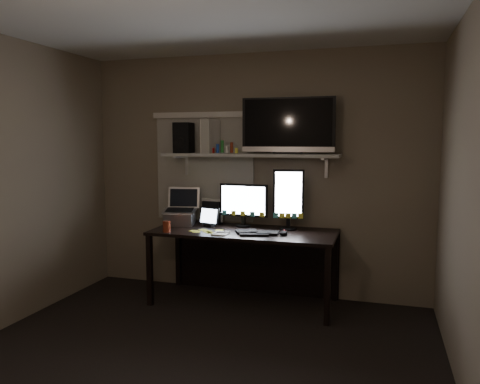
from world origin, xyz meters
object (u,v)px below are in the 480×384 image
at_px(mouse, 283,233).
at_px(tablet, 209,217).
at_px(laptop, 180,207).
at_px(cup, 167,227).
at_px(game_console, 210,136).
at_px(monitor_landscape, 244,205).
at_px(desk, 247,245).
at_px(speaker, 184,138).
at_px(tv, 288,126).
at_px(keyboard, 257,232).
at_px(monitor_portrait, 288,199).

xyz_separation_m(mouse, tablet, (-0.81, 0.20, 0.08)).
bearing_deg(mouse, tablet, 167.18).
height_order(laptop, cup, laptop).
relative_size(tablet, game_console, 0.67).
relative_size(monitor_landscape, cup, 4.72).
distance_m(cup, game_console, 1.03).
bearing_deg(desk, laptop, -178.15).
xyz_separation_m(cup, game_console, (0.28, 0.47, 0.87)).
bearing_deg(speaker, tablet, -19.29).
xyz_separation_m(laptop, tv, (1.12, 0.10, 0.83)).
bearing_deg(laptop, keyboard, -24.94).
bearing_deg(tv, laptop, -175.82).
bearing_deg(mouse, laptop, 170.81).
height_order(mouse, tv, tv).
distance_m(monitor_portrait, cup, 1.22).
height_order(monitor_portrait, cup, monitor_portrait).
height_order(monitor_landscape, laptop, monitor_landscape).
relative_size(monitor_landscape, monitor_portrait, 0.84).
xyz_separation_m(monitor_landscape, game_console, (-0.35, -0.02, 0.70)).
bearing_deg(desk, tablet, -175.81).
distance_m(laptop, tv, 1.40).
bearing_deg(cup, monitor_portrait, 22.83).
bearing_deg(tablet, tv, 22.79).
height_order(mouse, laptop, laptop).
relative_size(desk, mouse, 15.60).
relative_size(monitor_portrait, keyboard, 1.46).
relative_size(tv, game_console, 2.64).
distance_m(desk, speaker, 1.29).
distance_m(laptop, cup, 0.41).
bearing_deg(game_console, cup, -116.09).
height_order(laptop, game_console, game_console).
bearing_deg(mouse, desk, 152.32).
xyz_separation_m(mouse, tv, (-0.03, 0.31, 1.00)).
height_order(tablet, tv, tv).
relative_size(keyboard, mouse, 3.61).
height_order(tablet, cup, tablet).
distance_m(monitor_landscape, laptop, 0.67).
height_order(tablet, laptop, laptop).
distance_m(mouse, speaker, 1.46).
bearing_deg(game_console, tablet, -73.80).
bearing_deg(cup, keyboard, 12.14).
bearing_deg(desk, monitor_landscape, 127.42).
bearing_deg(tv, game_console, -179.84).
relative_size(monitor_portrait, speaker, 1.94).
relative_size(tablet, tv, 0.25).
xyz_separation_m(monitor_portrait, laptop, (-1.14, -0.08, -0.12)).
xyz_separation_m(monitor_portrait, cup, (-1.10, -0.46, -0.25)).
height_order(mouse, game_console, game_console).
xyz_separation_m(monitor_portrait, tv, (-0.02, 0.03, 0.72)).
bearing_deg(tv, speaker, -179.44).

